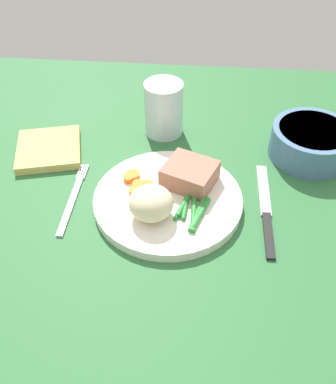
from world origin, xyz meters
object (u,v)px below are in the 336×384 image
at_px(salad_bowl, 311,141).
at_px(fork, 73,198).
at_px(dinner_plate, 168,200).
at_px(meat_portion, 190,174).
at_px(napkin, 49,149).
at_px(knife, 266,210).
at_px(water_glass, 164,112).

bearing_deg(salad_bowl, fork, -159.07).
relative_size(dinner_plate, meat_portion, 3.02).
relative_size(meat_portion, napkin, 0.67).
relative_size(fork, knife, 0.81).
bearing_deg(meat_portion, fork, -167.95).
bearing_deg(knife, dinner_plate, -179.85).
height_order(knife, water_glass, water_glass).
bearing_deg(fork, salad_bowl, 21.16).
xyz_separation_m(knife, salad_bowl, (0.09, 0.15, 0.03)).
distance_m(knife, napkin, 0.40).
xyz_separation_m(salad_bowl, napkin, (-0.47, -0.03, -0.02)).
distance_m(knife, salad_bowl, 0.18).
height_order(fork, salad_bowl, salad_bowl).
distance_m(meat_portion, knife, 0.13).
xyz_separation_m(fork, napkin, (-0.07, 0.12, 0.01)).
bearing_deg(napkin, meat_portion, -16.53).
relative_size(meat_portion, fork, 0.47).
distance_m(meat_portion, salad_bowl, 0.24).
relative_size(meat_portion, salad_bowl, 0.55).
bearing_deg(salad_bowl, water_glass, 169.29).
height_order(salad_bowl, napkin, salad_bowl).
relative_size(water_glass, salad_bowl, 0.71).
xyz_separation_m(water_glass, salad_bowl, (0.27, -0.05, -0.01)).
height_order(fork, napkin, napkin).
xyz_separation_m(meat_portion, fork, (-0.19, -0.04, -0.03)).
distance_m(dinner_plate, salad_bowl, 0.28).
relative_size(salad_bowl, napkin, 1.22).
bearing_deg(napkin, dinner_plate, -26.60).
xyz_separation_m(dinner_plate, knife, (0.15, -0.00, -0.01)).
bearing_deg(fork, dinner_plate, 1.19).
bearing_deg(dinner_plate, fork, -179.04).
height_order(fork, knife, knife).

